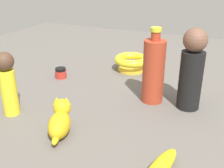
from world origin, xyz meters
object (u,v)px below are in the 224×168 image
Objects in this scene: nail_polish_jar at (61,73)px; person_figure_child at (192,70)px; cat_figurine at (60,120)px; bowl at (131,61)px; bottle_tall at (154,71)px; person_figure_adult at (8,82)px; banana at (160,168)px.

person_figure_child is at bearing 84.87° from nail_polish_jar.
cat_figurine is at bearing -44.94° from person_figure_child.
bowl is 0.30m from bottle_tall.
cat_figurine is 0.42m from person_figure_child.
bottle_tall is at bearing 83.03° from nail_polish_jar.
person_figure_adult is at bearing -61.97° from person_figure_child.
bottle_tall is at bearing -149.23° from banana.
person_figure_adult is at bearing 4.41° from nail_polish_jar.
person_figure_child is at bearing 118.03° from person_figure_adult.
person_figure_child reaches higher than person_figure_adult.
cat_figurine reaches higher than nail_polish_jar.
person_figure_adult reaches higher than bowl.
cat_figurine reaches higher than banana.
banana is (0.05, 0.29, -0.02)m from cat_figurine.
bottle_tall reaches higher than person_figure_adult.
bottle_tall is at bearing -88.95° from person_figure_child.
nail_polish_jar is 0.18× the size of bottle_tall.
person_figure_child is at bearing -168.42° from banana.
cat_figurine is 0.87× the size of banana.
nail_polish_jar is 0.40m from cat_figurine.
nail_polish_jar is 0.32m from person_figure_adult.
bottle_tall is (-0.29, 0.17, 0.07)m from cat_figurine.
person_figure_child is (-0.00, 0.12, 0.02)m from bottle_tall.
bottle_tall is 0.96× the size of person_figure_child.
person_figure_child is at bearing 91.05° from bottle_tall.
banana is (0.08, 0.49, -0.09)m from person_figure_adult.
bowl is at bearing -146.04° from bottle_tall.
person_figure_adult reaches higher than nail_polish_jar.
bottle_tall reaches higher than bowl.
person_figure_adult is at bearing -22.74° from bowl.
bottle_tall is at bearing 124.86° from person_figure_adult.
cat_figurine is 0.34m from bottle_tall.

